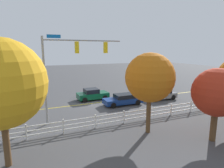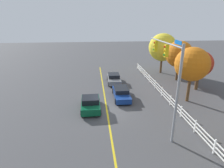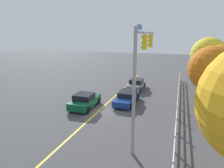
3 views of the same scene
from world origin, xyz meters
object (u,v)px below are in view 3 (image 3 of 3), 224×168
Objects in this scene: car_2 at (127,97)px; tree_3 at (212,69)px; car_0 at (85,101)px; car_1 at (136,84)px; tree_1 at (222,62)px; tree_0 at (208,55)px.

car_2 is 0.74× the size of tree_3.
car_0 is 0.64× the size of tree_3.
car_1 is at bearing -23.14° from car_0.
tree_1 is at bearing 164.87° from tree_3.
tree_0 reaches higher than tree_1.
car_1 is 0.65× the size of tree_3.
car_1 is at bearing -176.57° from car_2.
car_2 is at bearing -54.99° from car_0.
tree_1 is at bearing 123.02° from car_2.
car_2 is (-2.63, 3.60, -0.06)m from car_0.
tree_3 is (-1.04, 11.03, 3.62)m from car_0.
tree_1 is (-8.61, 13.08, 3.32)m from car_0.
tree_1 is 7.84m from tree_3.
tree_0 is at bearing -167.29° from tree_1.
car_0 is 0.86× the size of car_2.
tree_0 is 1.12× the size of tree_1.
tree_0 is at bearing 141.26° from car_2.
car_1 is 5.64m from car_2.
car_1 is at bearing -133.16° from tree_3.
car_0 is at bearing -84.60° from tree_3.
tree_0 reaches higher than car_1.
tree_3 is (11.89, -1.07, -0.09)m from tree_0.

